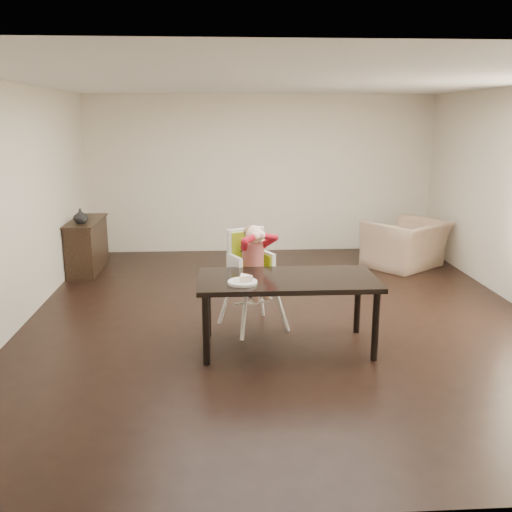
{
  "coord_description": "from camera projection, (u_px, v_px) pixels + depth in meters",
  "views": [
    {
      "loc": [
        -0.72,
        -6.42,
        2.33
      ],
      "look_at": [
        -0.34,
        -0.42,
        0.85
      ],
      "focal_mm": 40.0,
      "sensor_mm": 36.0,
      "label": 1
    }
  ],
  "objects": [
    {
      "name": "ground",
      "position": [
        282.0,
        316.0,
        6.82
      ],
      "size": [
        7.0,
        7.0,
        0.0
      ],
      "primitive_type": "plane",
      "color": "black",
      "rests_on": "ground"
    },
    {
      "name": "room_walls",
      "position": [
        284.0,
        160.0,
        6.38
      ],
      "size": [
        6.02,
        7.02,
        2.71
      ],
      "color": "beige",
      "rests_on": "ground"
    },
    {
      "name": "dining_table",
      "position": [
        287.0,
        285.0,
        5.75
      ],
      "size": [
        1.8,
        0.9,
        0.75
      ],
      "color": "black",
      "rests_on": "ground"
    },
    {
      "name": "high_chair",
      "position": [
        252.0,
        256.0,
        6.3
      ],
      "size": [
        0.65,
        0.65,
        1.18
      ],
      "rotation": [
        0.0,
        0.0,
        0.43
      ],
      "color": "white",
      "rests_on": "ground"
    },
    {
      "name": "plate",
      "position": [
        243.0,
        281.0,
        5.53
      ],
      "size": [
        0.32,
        0.32,
        0.08
      ],
      "rotation": [
        0.0,
        0.0,
        -0.1
      ],
      "color": "white",
      "rests_on": "dining_table"
    },
    {
      "name": "armchair",
      "position": [
        406.0,
        236.0,
        8.96
      ],
      "size": [
        1.35,
        1.28,
        0.99
      ],
      "primitive_type": "imported",
      "rotation": [
        0.0,
        0.0,
        3.8
      ],
      "color": "tan",
      "rests_on": "ground"
    },
    {
      "name": "sideboard",
      "position": [
        87.0,
        245.0,
        8.8
      ],
      "size": [
        0.44,
        1.26,
        0.79
      ],
      "color": "black",
      "rests_on": "ground"
    },
    {
      "name": "vase",
      "position": [
        80.0,
        216.0,
        8.4
      ],
      "size": [
        0.22,
        0.23,
        0.21
      ],
      "primitive_type": "imported",
      "rotation": [
        0.0,
        0.0,
        -0.04
      ],
      "color": "#99999E",
      "rests_on": "sideboard"
    }
  ]
}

